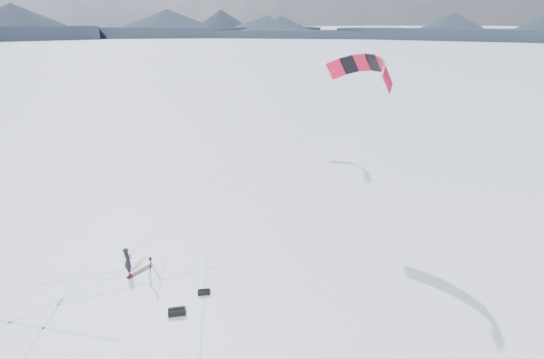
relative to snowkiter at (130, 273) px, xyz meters
name	(u,v)px	position (x,y,z in m)	size (l,w,h in m)	color
ground	(143,299)	(0.56, -2.59, 0.00)	(1800.00, 1800.00, 0.00)	white
horizon_hills	(131,219)	(0.56, -2.59, 4.69)	(704.00, 704.42, 10.59)	#1A2431
snow_tracks	(150,297)	(0.88, -2.59, 0.00)	(17.62, 10.25, 0.01)	silver
snowkiter	(130,273)	(0.00, 0.00, 0.00)	(0.61, 0.40, 1.68)	black
snowboard	(139,272)	(0.51, -0.06, 0.02)	(1.56, 0.29, 0.04)	maroon
tripod	(151,267)	(1.18, -1.35, 1.02)	(0.67, 0.73, 1.59)	black
gear_bag_a	(177,312)	(2.03, -4.41, 0.16)	(0.88, 0.52, 0.37)	black
gear_bag_b	(204,292)	(3.60, -3.34, 0.13)	(0.68, 0.45, 0.29)	black
power_kite	(365,69)	(15.20, 0.83, 10.66)	(16.48, 5.99, 10.45)	red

